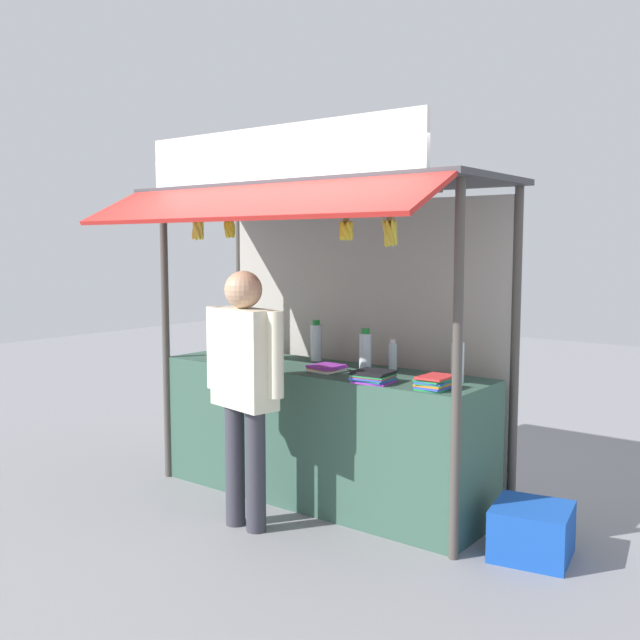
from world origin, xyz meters
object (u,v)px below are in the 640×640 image
Objects in this scene: magazine_stack_front_right at (373,377)px; water_bottle_center at (393,356)px; magazine_stack_back_right at (242,361)px; water_bottle_mid_right at (365,352)px; water_bottle_far_left at (242,343)px; water_bottle_right at (458,361)px; magazine_stack_back_left at (327,368)px; water_bottle_far_right at (316,342)px; banana_bunch_rightmost at (346,230)px; vendor_person at (244,375)px; magazine_stack_mid_left at (435,382)px; water_bottle_front_left at (272,344)px; banana_bunch_leftmost at (390,232)px; banana_bunch_inner_left at (230,229)px; plastic_crate at (532,531)px; banana_bunch_inner_right at (198,229)px.

water_bottle_center is at bearing 107.83° from magazine_stack_front_right.
water_bottle_center is 0.87× the size of magazine_stack_back_right.
water_bottle_far_left is at bearing 178.99° from water_bottle_mid_right.
water_bottle_right is 0.96m from magazine_stack_back_left.
water_bottle_far_right is at bearing 173.11° from water_bottle_right.
water_bottle_far_right is at bearing 15.55° from water_bottle_far_left.
banana_bunch_rightmost reaches higher than water_bottle_mid_right.
water_bottle_center is at bearing 73.69° from vendor_person.
banana_bunch_rightmost is (-0.50, -0.26, 0.94)m from magazine_stack_mid_left.
banana_bunch_leftmost is (1.41, -0.53, 0.85)m from water_bottle_front_left.
banana_bunch_rightmost is at bearing -40.38° from magazine_stack_back_left.
banana_bunch_leftmost is at bearing -109.40° from water_bottle_right.
magazine_stack_back_right is at bearing -46.40° from water_bottle_far_left.
banana_bunch_rightmost is 1.09× the size of banana_bunch_inner_left.
water_bottle_right reaches higher than plastic_crate.
banana_bunch_inner_left is at bearing -143.09° from water_bottle_center.
water_bottle_center is at bearing 61.98° from water_bottle_mid_right.
magazine_stack_back_left is 0.82× the size of banana_bunch_leftmost.
banana_bunch_inner_left is at bearing -160.42° from water_bottle_right.
plastic_crate is at bearing -3.88° from water_bottle_mid_right.
banana_bunch_leftmost reaches higher than magazine_stack_back_right.
banana_bunch_inner_left is (0.08, -0.53, 0.89)m from water_bottle_front_left.
banana_bunch_leftmost is (1.33, 0.00, -0.04)m from banana_bunch_inner_left.
banana_bunch_inner_left reaches higher than water_bottle_front_left.
water_bottle_far_right is 0.62m from water_bottle_mid_right.
plastic_crate is at bearing 14.80° from magazine_stack_mid_left.
vendor_person is (0.81, -0.83, -0.06)m from water_bottle_far_left.
banana_bunch_rightmost reaches higher than magazine_stack_front_right.
water_bottle_front_left is 0.99× the size of banana_bunch_inner_right.
water_bottle_mid_right reaches higher than magazine_stack_back_right.
magazine_stack_mid_left is (1.63, 0.03, 0.02)m from magazine_stack_back_right.
magazine_stack_back_right is 1.50m from banana_bunch_rightmost.
banana_bunch_rightmost is at bearing -159.28° from plastic_crate.
water_bottle_far_right is 0.19× the size of vendor_person.
banana_bunch_rightmost is 2.15m from plastic_crate.
water_bottle_far_right reaches higher than water_bottle_far_left.
banana_bunch_inner_left is at bearing -168.84° from plastic_crate.
banana_bunch_rightmost is (1.09, -0.53, 0.86)m from water_bottle_front_left.
vendor_person is at bearing -116.94° from water_bottle_center.
banana_bunch_leftmost is (-0.19, -0.54, 0.83)m from water_bottle_right.
banana_bunch_inner_left is 0.15× the size of vendor_person.
water_bottle_far_left is 1.52m from magazine_stack_front_right.
banana_bunch_inner_left is (-1.09, -0.20, 0.97)m from magazine_stack_front_right.
water_bottle_far_right reaches higher than plastic_crate.
magazine_stack_back_right is at bearing 178.77° from magazine_stack_front_right.
magazine_stack_mid_left is at bearing -165.20° from plastic_crate.
vendor_person reaches higher than magazine_stack_front_right.
vendor_person is 2.03m from plastic_crate.
water_bottle_far_right reaches higher than magazine_stack_back_left.
banana_bunch_inner_right reaches higher than magazine_stack_mid_left.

